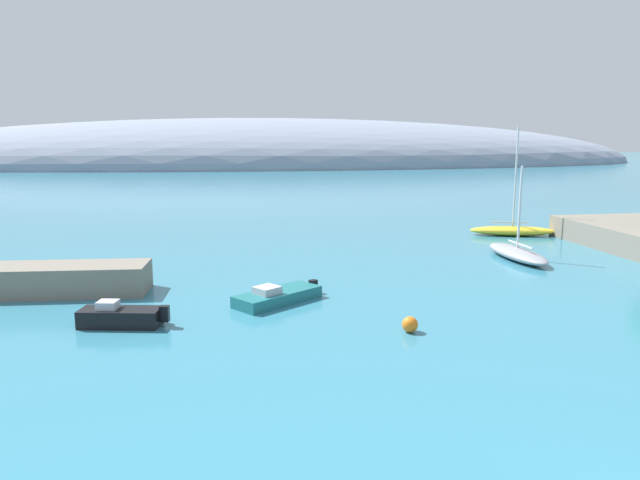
{
  "coord_description": "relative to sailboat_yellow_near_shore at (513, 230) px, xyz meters",
  "views": [
    {
      "loc": [
        -9.92,
        -10.09,
        9.25
      ],
      "look_at": [
        -3.76,
        27.92,
        2.44
      ],
      "focal_mm": 33.13,
      "sensor_mm": 36.0,
      "label": 1
    }
  ],
  "objects": [
    {
      "name": "sailboat_yellow_near_shore",
      "position": [
        0.0,
        0.0,
        0.0
      ],
      "size": [
        8.13,
        4.14,
        10.15
      ],
      "rotation": [
        0.0,
        0.0,
        6.01
      ],
      "color": "yellow",
      "rests_on": "water"
    },
    {
      "name": "mooring_buoy_orange",
      "position": [
        -18.1,
        -25.19,
        -0.15
      ],
      "size": [
        0.77,
        0.77,
        0.77
      ],
      "primitive_type": "sphere",
      "color": "orange",
      "rests_on": "water"
    },
    {
      "name": "sailboat_grey_mid_mooring",
      "position": [
        -4.84,
        -10.21,
        -0.05
      ],
      "size": [
        2.41,
        7.91,
        7.08
      ],
      "rotation": [
        0.0,
        0.0,
        1.58
      ],
      "color": "gray",
      "rests_on": "water"
    },
    {
      "name": "distant_ridge",
      "position": [
        -13.58,
        147.78,
        -0.53
      ],
      "size": [
        262.54,
        84.6,
        30.05
      ],
      "primitive_type": "ellipsoid",
      "color": "gray",
      "rests_on": "ground"
    },
    {
      "name": "motorboat_teal_alongside_breakwater",
      "position": [
        -23.89,
        -19.09,
        -0.16
      ],
      "size": [
        5.31,
        4.66,
        1.06
      ],
      "rotation": [
        0.0,
        0.0,
        3.78
      ],
      "color": "#1E6B70",
      "rests_on": "water"
    },
    {
      "name": "motorboat_black_foreground",
      "position": [
        -31.89,
        -22.01,
        -0.05
      ],
      "size": [
        4.48,
        2.15,
        1.28
      ],
      "rotation": [
        0.0,
        0.0,
        2.95
      ],
      "color": "black",
      "rests_on": "water"
    }
  ]
}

